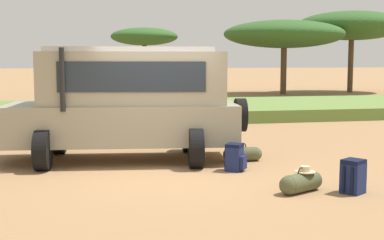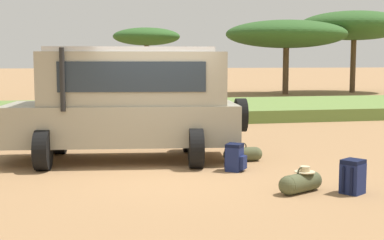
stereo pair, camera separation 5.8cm
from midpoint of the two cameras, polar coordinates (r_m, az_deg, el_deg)
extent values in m
plane|color=#9E754C|center=(10.34, -3.29, -5.71)|extent=(320.00, 320.00, 0.00)
cube|color=olive|center=(21.07, -8.03, 0.97)|extent=(120.00, 7.00, 0.44)
cube|color=gray|center=(11.66, -7.60, -0.30)|extent=(5.11, 2.54, 0.84)
cube|color=gray|center=(11.58, -6.43, 4.48)|extent=(4.03, 2.28, 1.10)
cube|color=#232D38|center=(11.73, -13.91, 4.11)|extent=(0.27, 1.55, 0.77)
cube|color=#232D38|center=(10.68, -6.58, 4.60)|extent=(2.92, 0.43, 0.60)
cube|color=#232D38|center=(12.48, -6.32, 4.84)|extent=(2.92, 0.43, 0.60)
cube|color=#B7B7B7|center=(11.58, -6.72, 7.44)|extent=(3.63, 2.15, 0.10)
cube|color=black|center=(12.09, -19.85, -1.20)|extent=(0.37, 1.62, 0.56)
cylinder|color=black|center=(10.74, -13.83, 4.20)|extent=(0.10, 0.10, 1.25)
cylinder|color=black|center=(10.95, -15.80, -3.13)|extent=(0.38, 0.83, 0.80)
cylinder|color=black|center=(12.84, -14.15, -1.73)|extent=(0.38, 0.83, 0.80)
cylinder|color=black|center=(10.79, 0.27, -3.03)|extent=(0.38, 0.83, 0.80)
cylinder|color=black|center=(12.70, -0.49, -1.62)|extent=(0.38, 0.83, 0.80)
cylinder|color=black|center=(11.80, 5.05, 0.54)|extent=(0.32, 0.76, 0.74)
cube|color=navy|center=(9.13, 16.62, -5.98)|extent=(0.44, 0.44, 0.50)
cube|color=navy|center=(9.32, 17.19, -6.15)|extent=(0.20, 0.24, 0.27)
cube|color=black|center=(9.08, 16.68, -4.26)|extent=(0.44, 0.44, 0.07)
cylinder|color=black|center=(9.01, 15.68, -6.11)|extent=(0.04, 0.04, 0.42)
cylinder|color=black|center=(8.95, 16.49, -6.23)|extent=(0.04, 0.04, 0.42)
cube|color=navy|center=(10.55, 4.40, -4.16)|extent=(0.42, 0.43, 0.48)
cube|color=navy|center=(10.51, 5.33, -4.54)|extent=(0.21, 0.25, 0.26)
cube|color=black|center=(10.51, 4.41, -2.72)|extent=(0.42, 0.43, 0.07)
cylinder|color=black|center=(10.67, 3.71, -4.03)|extent=(0.04, 0.04, 0.40)
cylinder|color=black|center=(10.53, 3.44, -4.17)|extent=(0.04, 0.04, 0.40)
cylinder|color=#4C5133|center=(9.02, 11.37, -6.57)|extent=(0.69, 0.56, 0.32)
sphere|color=#4C5133|center=(9.26, 12.59, -6.27)|extent=(0.31, 0.31, 0.31)
sphere|color=#4C5133|center=(8.79, 10.09, -6.88)|extent=(0.31, 0.31, 0.31)
torus|color=#2D301E|center=(8.99, 11.40, -5.46)|extent=(0.16, 0.09, 0.16)
cylinder|color=beige|center=(9.06, 11.80, -5.42)|extent=(0.34, 0.34, 0.02)
cylinder|color=beige|center=(9.05, 11.81, -5.12)|extent=(0.17, 0.17, 0.09)
cylinder|color=#4C5133|center=(11.59, 5.27, -3.65)|extent=(0.58, 0.32, 0.30)
sphere|color=#4C5133|center=(11.52, 3.92, -3.70)|extent=(0.30, 0.30, 0.30)
sphere|color=#4C5133|center=(11.67, 6.61, -3.60)|extent=(0.30, 0.30, 0.30)
torus|color=#2D301E|center=(11.57, 5.28, -2.82)|extent=(0.16, 0.03, 0.16)
cylinder|color=brown|center=(37.22, -5.11, 5.51)|extent=(0.33, 0.33, 3.32)
ellipsoid|color=#2D5623|center=(37.25, -5.15, 8.86)|extent=(4.61, 4.32, 1.21)
cylinder|color=brown|center=(35.33, 9.69, 5.25)|extent=(0.38, 0.38, 3.13)
ellipsoid|color=#2D5623|center=(35.37, 9.76, 9.01)|extent=(7.89, 7.02, 1.78)
cylinder|color=brown|center=(38.73, 16.52, 5.62)|extent=(0.37, 0.37, 3.74)
ellipsoid|color=#2D5623|center=(38.80, 16.64, 9.62)|extent=(7.63, 6.60, 1.97)
camera|label=1|loc=(0.03, -90.16, -0.02)|focal=50.00mm
camera|label=2|loc=(0.03, 89.84, 0.02)|focal=50.00mm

